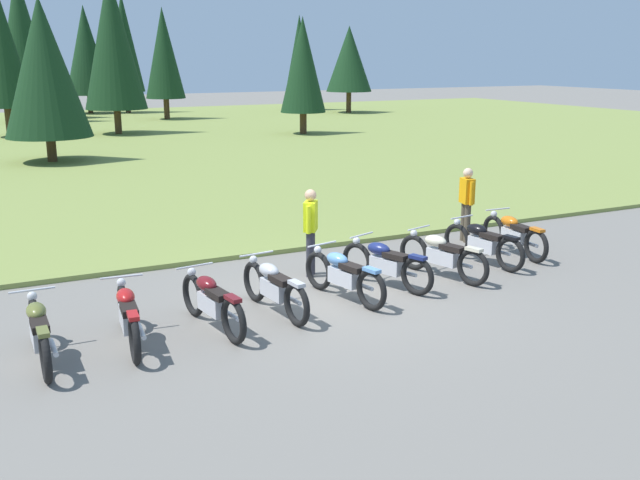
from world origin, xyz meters
TOP-DOWN VIEW (x-y plane):
  - ground_plane at (0.00, 0.00)m, footprint 140.00×140.00m
  - grass_moorland at (0.00, 25.03)m, footprint 80.00×44.00m
  - forest_treeline at (0.26, 32.63)m, footprint 37.57×29.60m
  - motorcycle_olive at (-4.85, -0.59)m, footprint 0.62×2.10m
  - motorcycle_red at (-3.64, -0.50)m, footprint 0.62×2.10m
  - motorcycle_maroon at (-2.36, -0.44)m, footprint 0.64×2.09m
  - motorcycle_silver at (-1.23, -0.21)m, footprint 0.62×2.10m
  - motorcycle_sky_blue at (0.10, -0.11)m, footprint 0.72×2.08m
  - motorcycle_navy at (1.11, 0.17)m, footprint 0.89×2.01m
  - motorcycle_cream at (2.36, 0.17)m, footprint 0.80×2.05m
  - motorcycle_black at (3.63, 0.57)m, footprint 0.67×2.09m
  - motorcycle_orange at (4.68, 0.85)m, footprint 0.62×2.10m
  - rider_with_back_turned at (4.45, 2.19)m, footprint 0.29×0.54m
  - rider_near_row_end at (0.19, 1.38)m, footprint 0.39×0.47m

SIDE VIEW (x-z plane):
  - ground_plane at x=0.00m, z-range 0.00..0.00m
  - grass_moorland at x=0.00m, z-range 0.00..0.10m
  - motorcycle_olive at x=-4.85m, z-range 0.00..0.88m
  - motorcycle_red at x=-3.64m, z-range 0.00..0.88m
  - motorcycle_maroon at x=-2.36m, z-range 0.00..0.88m
  - motorcycle_silver at x=-1.23m, z-range 0.00..0.88m
  - motorcycle_sky_blue at x=0.10m, z-range 0.00..0.88m
  - motorcycle_navy at x=1.11m, z-range 0.00..0.88m
  - motorcycle_cream at x=2.36m, z-range 0.00..0.88m
  - motorcycle_black at x=3.63m, z-range 0.00..0.88m
  - motorcycle_orange at x=4.68m, z-range 0.00..0.88m
  - rider_with_back_turned at x=4.45m, z-range 0.11..1.78m
  - rider_near_row_end at x=0.19m, z-range 0.11..1.78m
  - forest_treeline at x=0.26m, z-range -0.22..8.83m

